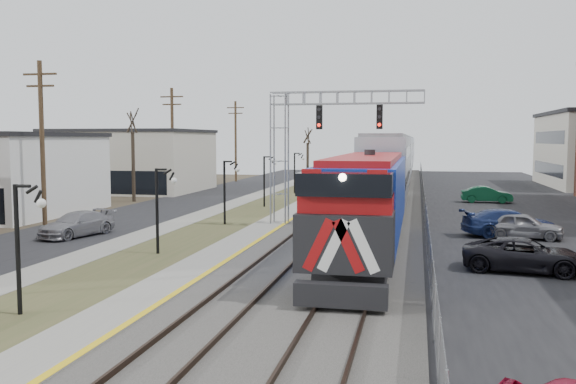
% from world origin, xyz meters
% --- Properties ---
extents(street_west, '(7.00, 120.00, 0.04)m').
position_xyz_m(street_west, '(-11.50, 35.00, 0.02)').
color(street_west, black).
rests_on(street_west, ground).
extents(sidewalk, '(2.00, 120.00, 0.08)m').
position_xyz_m(sidewalk, '(-7.00, 35.00, 0.04)').
color(sidewalk, gray).
rests_on(sidewalk, ground).
extents(grass_median, '(4.00, 120.00, 0.06)m').
position_xyz_m(grass_median, '(-4.00, 35.00, 0.03)').
color(grass_median, '#3F4625').
rests_on(grass_median, ground).
extents(platform, '(2.00, 120.00, 0.24)m').
position_xyz_m(platform, '(-1.00, 35.00, 0.12)').
color(platform, gray).
rests_on(platform, ground).
extents(ballast_bed, '(8.00, 120.00, 0.20)m').
position_xyz_m(ballast_bed, '(4.00, 35.00, 0.10)').
color(ballast_bed, '#595651').
rests_on(ballast_bed, ground).
extents(parking_lot, '(16.00, 120.00, 0.04)m').
position_xyz_m(parking_lot, '(16.00, 35.00, 0.02)').
color(parking_lot, black).
rests_on(parking_lot, ground).
extents(platform_edge, '(0.24, 120.00, 0.01)m').
position_xyz_m(platform_edge, '(-0.12, 35.00, 0.24)').
color(platform_edge, gold).
rests_on(platform_edge, platform).
extents(track_near, '(1.58, 120.00, 0.15)m').
position_xyz_m(track_near, '(2.00, 35.00, 0.28)').
color(track_near, '#2D2119').
rests_on(track_near, ballast_bed).
extents(track_far, '(1.58, 120.00, 0.15)m').
position_xyz_m(track_far, '(5.50, 35.00, 0.28)').
color(track_far, '#2D2119').
rests_on(track_far, ballast_bed).
extents(train, '(3.00, 108.65, 5.33)m').
position_xyz_m(train, '(5.50, 65.70, 2.94)').
color(train, '#1432A8').
rests_on(train, ground).
extents(signal_gantry, '(9.00, 1.07, 8.15)m').
position_xyz_m(signal_gantry, '(1.22, 27.99, 5.59)').
color(signal_gantry, gray).
rests_on(signal_gantry, ground).
extents(lampposts, '(0.14, 62.14, 4.00)m').
position_xyz_m(lampposts, '(-4.00, 18.29, 2.00)').
color(lampposts, black).
rests_on(lampposts, ground).
extents(utility_poles, '(0.28, 80.28, 10.00)m').
position_xyz_m(utility_poles, '(-14.50, 25.00, 5.00)').
color(utility_poles, '#4C3823').
rests_on(utility_poles, ground).
extents(fence, '(0.04, 120.00, 1.60)m').
position_xyz_m(fence, '(8.20, 35.00, 0.80)').
color(fence, gray).
rests_on(fence, ground).
extents(bare_trees, '(12.30, 42.30, 5.95)m').
position_xyz_m(bare_trees, '(-12.66, 38.91, 2.70)').
color(bare_trees, '#382D23').
rests_on(bare_trees, ground).
extents(car_lot_c, '(5.13, 2.96, 1.34)m').
position_xyz_m(car_lot_c, '(11.96, 17.54, 0.67)').
color(car_lot_c, black).
rests_on(car_lot_c, ground).
extents(car_lot_d, '(5.43, 3.20, 1.48)m').
position_xyz_m(car_lot_d, '(12.64, 26.79, 0.74)').
color(car_lot_d, navy).
rests_on(car_lot_d, ground).
extents(car_lot_e, '(4.30, 2.22, 1.40)m').
position_xyz_m(car_lot_e, '(13.23, 26.14, 0.70)').
color(car_lot_e, gray).
rests_on(car_lot_e, ground).
extents(car_lot_f, '(4.11, 1.44, 1.35)m').
position_xyz_m(car_lot_f, '(13.36, 44.93, 0.68)').
color(car_lot_f, '#0E492A').
rests_on(car_lot_f, ground).
extents(car_street_b, '(3.00, 4.92, 1.33)m').
position_xyz_m(car_street_b, '(-10.47, 21.89, 0.67)').
color(car_street_b, gray).
rests_on(car_street_b, ground).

